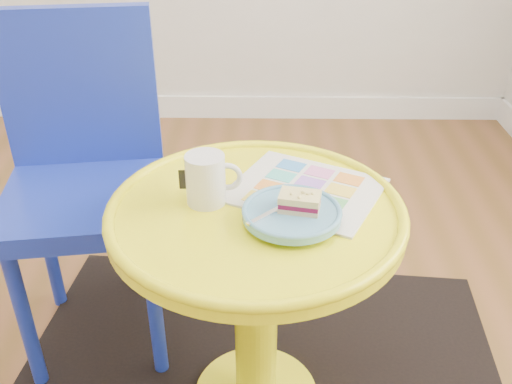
{
  "coord_description": "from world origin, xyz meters",
  "views": [
    {
      "loc": [
        0.73,
        -0.87,
        1.22
      ],
      "look_at": [
        0.72,
        0.13,
        0.63
      ],
      "focal_mm": 40.0,
      "sensor_mm": 36.0,
      "label": 1
    }
  ],
  "objects_px": {
    "chair": "(84,167)",
    "mug": "(207,178)",
    "side_table": "(256,271)",
    "newspaper": "(305,190)",
    "plate": "(292,214)"
  },
  "relations": [
    {
      "from": "chair",
      "to": "mug",
      "type": "xyz_separation_m",
      "value": [
        0.35,
        -0.28,
        0.13
      ]
    },
    {
      "from": "side_table",
      "to": "newspaper",
      "type": "distance_m",
      "value": 0.21
    },
    {
      "from": "newspaper",
      "to": "mug",
      "type": "bearing_deg",
      "value": -140.33
    },
    {
      "from": "mug",
      "to": "plate",
      "type": "relative_size",
      "value": 0.6
    },
    {
      "from": "newspaper",
      "to": "mug",
      "type": "height_order",
      "value": "mug"
    },
    {
      "from": "newspaper",
      "to": "mug",
      "type": "relative_size",
      "value": 2.57
    },
    {
      "from": "mug",
      "to": "plate",
      "type": "xyz_separation_m",
      "value": [
        0.17,
        -0.08,
        -0.04
      ]
    },
    {
      "from": "plate",
      "to": "side_table",
      "type": "bearing_deg",
      "value": 145.4
    },
    {
      "from": "newspaper",
      "to": "chair",
      "type": "bearing_deg",
      "value": -175.54
    },
    {
      "from": "chair",
      "to": "newspaper",
      "type": "height_order",
      "value": "chair"
    },
    {
      "from": "side_table",
      "to": "newspaper",
      "type": "relative_size",
      "value": 2.03
    },
    {
      "from": "chair",
      "to": "plate",
      "type": "height_order",
      "value": "chair"
    },
    {
      "from": "side_table",
      "to": "chair",
      "type": "height_order",
      "value": "chair"
    },
    {
      "from": "chair",
      "to": "plate",
      "type": "relative_size",
      "value": 4.59
    },
    {
      "from": "side_table",
      "to": "chair",
      "type": "relative_size",
      "value": 0.68
    }
  ]
}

